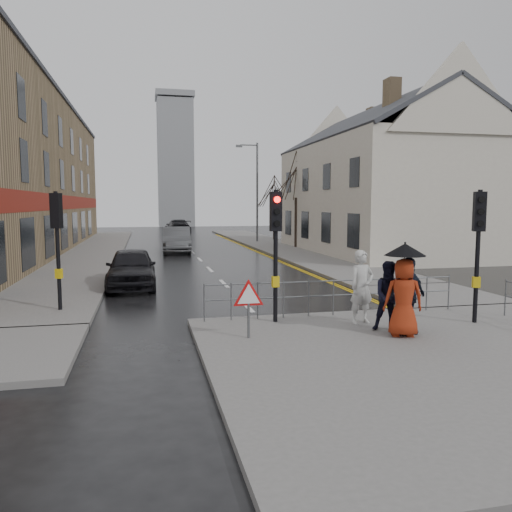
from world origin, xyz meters
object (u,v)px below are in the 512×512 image
pedestrian_a (362,287)px  pedestrian_d (407,296)px  car_mid (177,240)px  pedestrian_with_umbrella (404,287)px  car_parked (131,268)px  pedestrian_b (390,296)px

pedestrian_a → pedestrian_d: pedestrian_a is taller
car_mid → pedestrian_with_umbrella: bearing=-78.3°
car_parked → car_mid: bearing=79.8°
pedestrian_with_umbrella → pedestrian_d: pedestrian_with_umbrella is taller
pedestrian_with_umbrella → pedestrian_d: bearing=44.3°
car_parked → pedestrian_a: bearing=-52.5°
pedestrian_a → car_mid: (-3.33, 21.59, -0.24)m
pedestrian_with_umbrella → pedestrian_d: size_ratio=1.19×
pedestrian_with_umbrella → car_mid: bearing=99.2°
pedestrian_d → pedestrian_b: bearing=113.3°
car_parked → car_mid: 14.05m
car_mid → pedestrian_a: bearing=-78.7°
pedestrian_with_umbrella → car_parked: (-6.29, 9.19, -0.53)m
pedestrian_b → pedestrian_d: 0.43m
car_mid → car_parked: bearing=-98.0°
pedestrian_a → pedestrian_b: (0.33, -0.89, -0.09)m
pedestrian_b → car_mid: bearing=116.7°
pedestrian_a → pedestrian_with_umbrella: 1.48m
pedestrian_d → car_mid: 23.14m
pedestrian_b → pedestrian_d: (0.26, -0.33, 0.06)m
pedestrian_b → pedestrian_d: pedestrian_d is taller
pedestrian_b → pedestrian_with_umbrella: (0.06, -0.53, 0.30)m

